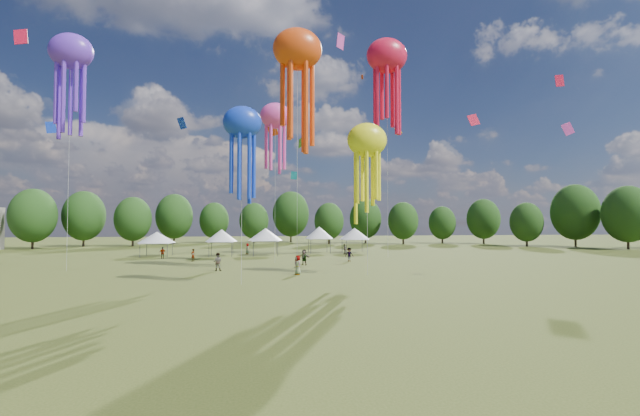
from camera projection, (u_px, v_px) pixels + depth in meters
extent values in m
plane|color=#384416|center=(415.00, 411.00, 11.24)|extent=(300.00, 300.00, 0.00)
imported|color=gray|center=(217.00, 262.00, 44.23)|extent=(0.98, 0.80, 1.90)
imported|color=gray|center=(247.00, 249.00, 67.89)|extent=(0.80, 0.98, 1.73)
imported|color=gray|center=(344.00, 249.00, 67.50)|extent=(0.69, 0.85, 1.66)
imported|color=gray|center=(349.00, 255.00, 55.08)|extent=(1.20, 0.73, 1.82)
imported|color=gray|center=(162.00, 253.00, 59.17)|extent=(1.03, 0.72, 1.63)
imported|color=gray|center=(304.00, 257.00, 50.43)|extent=(1.73, 1.45, 1.87)
imported|color=gray|center=(193.00, 255.00, 55.12)|extent=(0.66, 0.72, 1.65)
imported|color=gray|center=(298.00, 265.00, 41.07)|extent=(0.91, 1.08, 1.87)
cylinder|color=#47474C|center=(140.00, 251.00, 61.23)|extent=(0.08, 0.08, 1.95)
cylinder|color=#47474C|center=(147.00, 249.00, 65.03)|extent=(0.08, 0.08, 1.95)
cylinder|color=#47474C|center=(167.00, 251.00, 61.82)|extent=(0.08, 0.08, 1.95)
cylinder|color=#47474C|center=(172.00, 249.00, 65.61)|extent=(0.08, 0.08, 1.95)
cube|color=white|center=(157.00, 243.00, 63.46)|extent=(4.25, 4.25, 0.10)
cone|color=white|center=(157.00, 237.00, 63.49)|extent=(5.52, 5.52, 1.67)
cylinder|color=#47474C|center=(209.00, 250.00, 62.01)|extent=(0.08, 0.08, 2.14)
cylinder|color=#47474C|center=(211.00, 249.00, 65.27)|extent=(0.08, 0.08, 2.14)
cylinder|color=#47474C|center=(232.00, 250.00, 62.51)|extent=(0.08, 0.08, 2.14)
cylinder|color=#47474C|center=(233.00, 248.00, 65.77)|extent=(0.08, 0.08, 2.14)
cube|color=white|center=(221.00, 242.00, 63.93)|extent=(3.70, 3.70, 0.10)
cone|color=white|center=(221.00, 235.00, 63.97)|extent=(4.81, 4.81, 1.83)
cylinder|color=#47474C|center=(253.00, 249.00, 63.17)|extent=(0.08, 0.08, 2.24)
cylinder|color=#47474C|center=(253.00, 248.00, 66.81)|extent=(0.08, 0.08, 2.24)
cylinder|color=#47474C|center=(278.00, 249.00, 63.73)|extent=(0.08, 0.08, 2.24)
cylinder|color=#47474C|center=(277.00, 247.00, 67.37)|extent=(0.08, 0.08, 2.24)
cube|color=white|center=(265.00, 241.00, 65.31)|extent=(4.09, 4.09, 0.10)
cone|color=white|center=(265.00, 234.00, 65.35)|extent=(5.31, 5.31, 1.92)
cylinder|color=#47474C|center=(311.00, 247.00, 68.66)|extent=(0.08, 0.08, 2.33)
cylinder|color=#47474C|center=(308.00, 246.00, 71.87)|extent=(0.08, 0.08, 2.33)
cylinder|color=#47474C|center=(330.00, 247.00, 69.15)|extent=(0.08, 0.08, 2.33)
cylinder|color=#47474C|center=(327.00, 245.00, 72.36)|extent=(0.08, 0.08, 2.33)
cube|color=white|center=(319.00, 239.00, 70.55)|extent=(3.65, 3.65, 0.10)
cone|color=white|center=(319.00, 233.00, 70.59)|extent=(4.75, 4.75, 2.00)
cylinder|color=#47474C|center=(347.00, 247.00, 68.78)|extent=(0.08, 0.08, 2.21)
cylinder|color=#47474C|center=(342.00, 246.00, 72.29)|extent=(0.08, 0.08, 2.21)
cylinder|color=#47474C|center=(367.00, 247.00, 69.32)|extent=(0.08, 0.08, 2.21)
cylinder|color=#47474C|center=(362.00, 246.00, 72.82)|extent=(0.08, 0.08, 2.21)
cube|color=white|center=(354.00, 239.00, 70.84)|extent=(3.95, 3.95, 0.10)
cone|color=white|center=(354.00, 234.00, 70.88)|extent=(5.13, 5.13, 1.90)
ellipsoid|color=#E142AB|center=(275.00, 116.00, 53.66)|extent=(3.91, 2.74, 3.32)
cylinder|color=beige|center=(275.00, 189.00, 53.32)|extent=(0.03, 0.03, 18.81)
ellipsoid|color=#E9440E|center=(297.00, 49.00, 44.95)|extent=(5.31, 3.72, 4.52)
cylinder|color=beige|center=(297.00, 159.00, 44.53)|extent=(0.03, 0.03, 23.72)
ellipsoid|color=#FFF61A|center=(367.00, 140.00, 41.10)|extent=(3.96, 2.77, 3.37)
cylinder|color=beige|center=(367.00, 207.00, 40.86)|extent=(0.03, 0.03, 13.21)
ellipsoid|color=#6B31DA|center=(71.00, 51.00, 45.15)|extent=(4.55, 3.18, 3.87)
cylinder|color=beige|center=(69.00, 160.00, 44.73)|extent=(0.03, 0.03, 23.58)
ellipsoid|color=blue|center=(242.00, 122.00, 34.82)|extent=(3.20, 2.24, 2.72)
cylinder|color=beige|center=(242.00, 203.00, 34.58)|extent=(0.03, 0.03, 13.43)
ellipsoid|color=red|center=(387.00, 56.00, 62.43)|extent=(6.15, 4.31, 5.23)
cylinder|color=beige|center=(387.00, 156.00, 61.89)|extent=(0.03, 0.03, 30.00)
cube|color=red|center=(249.00, 126.00, 71.34)|extent=(0.34, 1.59, 2.06)
cube|color=#E9440E|center=(362.00, 77.00, 76.39)|extent=(0.37, 0.78, 0.88)
cube|color=#4ED322|center=(301.00, 142.00, 50.46)|extent=(0.67, 1.26, 1.46)
cube|color=red|center=(560.00, 81.00, 53.93)|extent=(1.32, 0.12, 1.63)
cube|color=blue|center=(182.00, 123.00, 73.03)|extent=(1.84, 1.52, 1.96)
cube|color=#E142AB|center=(341.00, 41.00, 59.99)|extent=(1.40, 1.21, 2.08)
cube|color=red|center=(473.00, 120.00, 68.08)|extent=(1.86, 0.92, 2.20)
cube|color=#FFF61A|center=(398.00, 131.00, 75.42)|extent=(1.36, 0.93, 1.44)
cube|color=blue|center=(51.00, 127.00, 64.01)|extent=(1.57, 0.44, 1.95)
cube|color=#1BB7E9|center=(294.00, 175.00, 67.34)|extent=(1.04, 0.46, 1.33)
cube|color=#E142AB|center=(568.00, 129.00, 47.15)|extent=(1.42, 0.47, 1.65)
cube|color=red|center=(21.00, 37.00, 32.06)|extent=(1.16, 0.29, 1.38)
cube|color=#E9440E|center=(272.00, 130.00, 62.88)|extent=(1.91, 1.31, 1.88)
cylinder|color=#38281C|center=(32.00, 240.00, 81.37)|extent=(0.44, 0.44, 3.36)
ellipsoid|color=#1F4115|center=(33.00, 215.00, 81.54)|extent=(8.40, 8.40, 10.51)
cylinder|color=#38281C|center=(84.00, 239.00, 89.57)|extent=(0.44, 0.44, 3.41)
ellipsoid|color=#1F4115|center=(84.00, 216.00, 89.75)|extent=(8.53, 8.53, 10.66)
cylinder|color=#38281C|center=(133.00, 239.00, 90.63)|extent=(0.44, 0.44, 3.07)
ellipsoid|color=#1F4115|center=(133.00, 219.00, 90.79)|extent=(7.66, 7.66, 9.58)
cylinder|color=#38281C|center=(174.00, 237.00, 99.93)|extent=(0.44, 0.44, 3.43)
ellipsoid|color=#1F4115|center=(174.00, 216.00, 100.10)|extent=(8.58, 8.58, 10.73)
cylinder|color=#38281C|center=(214.00, 237.00, 106.80)|extent=(0.44, 0.44, 2.95)
ellipsoid|color=#1F4115|center=(214.00, 220.00, 106.95)|extent=(7.37, 7.37, 9.21)
cylinder|color=#38281C|center=(254.00, 237.00, 104.48)|extent=(0.44, 0.44, 2.89)
ellipsoid|color=#1F4115|center=(254.00, 221.00, 104.63)|extent=(7.23, 7.23, 9.04)
cylinder|color=#38281C|center=(291.00, 235.00, 110.33)|extent=(0.44, 0.44, 3.84)
ellipsoid|color=#1F4115|center=(291.00, 214.00, 110.52)|extent=(9.60, 9.60, 11.99)
cylinder|color=#38281C|center=(329.00, 238.00, 100.65)|extent=(0.44, 0.44, 2.84)
ellipsoid|color=#1F4115|center=(329.00, 221.00, 100.80)|extent=(7.11, 7.11, 8.89)
cylinder|color=#38281C|center=(366.00, 237.00, 104.70)|extent=(0.44, 0.44, 3.16)
ellipsoid|color=#1F4115|center=(365.00, 219.00, 104.86)|extent=(7.91, 7.91, 9.88)
cylinder|color=#38281C|center=(403.00, 238.00, 100.20)|extent=(0.44, 0.44, 2.88)
ellipsoid|color=#1F4115|center=(403.00, 221.00, 100.35)|extent=(7.21, 7.21, 9.01)
cylinder|color=#38281C|center=(442.00, 238.00, 103.77)|extent=(0.44, 0.44, 2.63)
ellipsoid|color=#1F4115|center=(442.00, 223.00, 103.90)|extent=(6.57, 6.57, 8.22)
cylinder|color=#38281C|center=(484.00, 237.00, 101.67)|extent=(0.44, 0.44, 3.13)
ellipsoid|color=#1F4115|center=(483.00, 219.00, 101.83)|extent=(7.81, 7.81, 9.77)
cylinder|color=#38281C|center=(527.00, 240.00, 90.37)|extent=(0.44, 0.44, 2.72)
ellipsoid|color=#1F4115|center=(526.00, 222.00, 90.51)|extent=(6.80, 6.80, 8.50)
cylinder|color=#38281C|center=(575.00, 238.00, 88.95)|extent=(0.44, 0.44, 3.81)
ellipsoid|color=#1F4115|center=(575.00, 212.00, 89.14)|extent=(9.52, 9.52, 11.90)
cylinder|color=#38281C|center=(628.00, 240.00, 80.48)|extent=(0.44, 0.44, 3.51)
ellipsoid|color=#1F4115|center=(627.00, 214.00, 80.66)|extent=(8.78, 8.78, 10.97)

